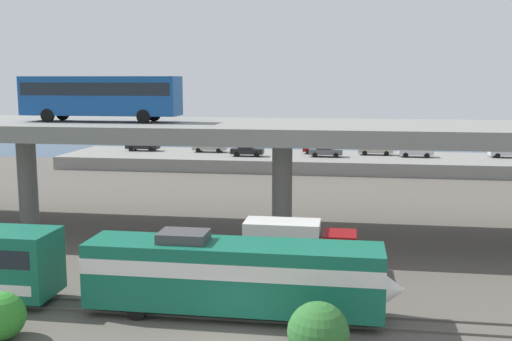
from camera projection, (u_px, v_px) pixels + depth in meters
name	position (u px, v px, depth m)	size (l,w,h in m)	color
rail_strip_near	(244.00, 320.00, 29.32)	(110.00, 0.12, 0.12)	#59544C
rail_strip_far	(248.00, 309.00, 30.69)	(110.00, 0.12, 0.12)	#59544C
train_locomotive	(248.00, 273.00, 29.67)	(15.61, 3.04, 4.18)	#14664C
highway_overpass	(282.00, 134.00, 44.51)	(96.00, 11.96, 8.43)	gray
transit_bus_on_overpass	(101.00, 94.00, 45.42)	(12.00, 2.68, 3.40)	#14478C
service_truck_west	(297.00, 244.00, 37.04)	(6.80, 2.46, 3.04)	maroon
pier_parking_lot	(311.00, 162.00, 79.73)	(65.91, 13.05, 1.65)	gray
parked_car_0	(142.00, 145.00, 84.75)	(4.58, 1.87, 1.50)	black
parked_car_1	(415.00, 151.00, 77.96)	(4.28, 1.91, 1.50)	#B7B7BC
parked_car_2	(325.00, 151.00, 78.21)	(4.32, 1.87, 1.50)	#515459
parked_car_3	(376.00, 149.00, 80.12)	(4.53, 1.89, 1.50)	#9E998C
parked_car_4	(247.00, 150.00, 78.78)	(4.23, 1.84, 1.50)	black
parked_car_5	(318.00, 148.00, 81.43)	(4.16, 1.86, 1.50)	maroon
parked_car_6	(508.00, 152.00, 77.39)	(4.50, 1.95, 1.50)	#B7B7BC
parked_car_7	(210.00, 147.00, 83.24)	(4.60, 1.95, 1.50)	#9E998C
harbor_water	(320.00, 148.00, 102.32)	(140.00, 36.00, 0.01)	navy
shrub_left	(1.00, 316.00, 27.17)	(2.19, 2.19, 2.19)	#2E842A
shrub_right	(318.00, 333.00, 24.91)	(2.58, 2.58, 2.58)	#2D6A2D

